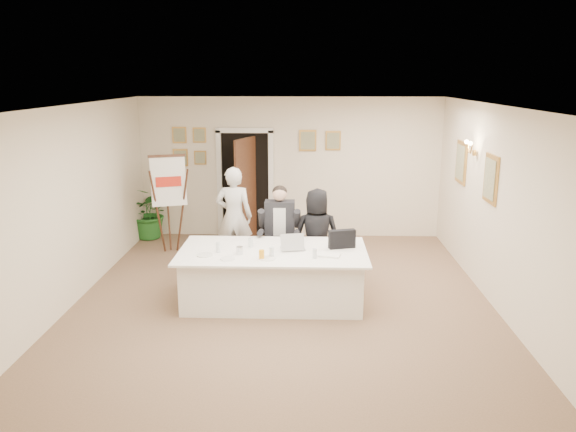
% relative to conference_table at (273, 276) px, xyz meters
% --- Properties ---
extents(floor, '(7.00, 7.00, 0.00)m').
position_rel_conference_table_xyz_m(floor, '(0.14, 0.01, -0.39)').
color(floor, brown).
rests_on(floor, ground).
extents(ceiling, '(6.00, 7.00, 0.02)m').
position_rel_conference_table_xyz_m(ceiling, '(0.14, 0.01, 2.41)').
color(ceiling, white).
rests_on(ceiling, wall_back).
extents(wall_back, '(6.00, 0.10, 2.80)m').
position_rel_conference_table_xyz_m(wall_back, '(0.14, 3.51, 1.01)').
color(wall_back, '#F2E6CC').
rests_on(wall_back, floor).
extents(wall_front, '(6.00, 0.10, 2.80)m').
position_rel_conference_table_xyz_m(wall_front, '(0.14, -3.49, 1.01)').
color(wall_front, '#F2E6CC').
rests_on(wall_front, floor).
extents(wall_left, '(0.10, 7.00, 2.80)m').
position_rel_conference_table_xyz_m(wall_left, '(-2.86, 0.01, 1.01)').
color(wall_left, '#F2E6CC').
rests_on(wall_left, floor).
extents(wall_right, '(0.10, 7.00, 2.80)m').
position_rel_conference_table_xyz_m(wall_right, '(3.14, 0.01, 1.01)').
color(wall_right, '#F2E6CC').
rests_on(wall_right, floor).
extents(doorway, '(1.14, 0.86, 2.20)m').
position_rel_conference_table_xyz_m(doorway, '(-0.74, 3.33, 0.65)').
color(doorway, black).
rests_on(doorway, floor).
extents(pictures_back_wall, '(3.40, 0.06, 0.80)m').
position_rel_conference_table_xyz_m(pictures_back_wall, '(-0.66, 3.48, 1.46)').
color(pictures_back_wall, '#BA8B3F').
rests_on(pictures_back_wall, wall_back).
extents(pictures_right_wall, '(0.06, 2.20, 0.80)m').
position_rel_conference_table_xyz_m(pictures_right_wall, '(3.11, 1.21, 1.36)').
color(pictures_right_wall, '#BA8B3F').
rests_on(pictures_right_wall, wall_right).
extents(wall_sconce, '(0.20, 0.30, 0.24)m').
position_rel_conference_table_xyz_m(wall_sconce, '(3.04, 1.21, 1.71)').
color(wall_sconce, '#B28439').
rests_on(wall_sconce, wall_right).
extents(conference_table, '(2.67, 1.42, 0.78)m').
position_rel_conference_table_xyz_m(conference_table, '(0.00, 0.00, 0.00)').
color(conference_table, white).
rests_on(conference_table, floor).
extents(seated_man, '(0.72, 0.76, 1.52)m').
position_rel_conference_table_xyz_m(seated_man, '(0.05, 1.05, 0.37)').
color(seated_man, black).
rests_on(seated_man, floor).
extents(flip_chart, '(0.65, 0.49, 1.79)m').
position_rel_conference_table_xyz_m(flip_chart, '(-2.04, 2.29, 0.44)').
color(flip_chart, '#361A11').
rests_on(flip_chart, floor).
extents(standing_man, '(0.64, 0.44, 1.72)m').
position_rel_conference_table_xyz_m(standing_man, '(-0.76, 1.61, 0.47)').
color(standing_man, silver).
rests_on(standing_man, floor).
extents(standing_woman, '(0.73, 0.48, 1.49)m').
position_rel_conference_table_xyz_m(standing_woman, '(0.64, 0.91, 0.35)').
color(standing_woman, black).
rests_on(standing_woman, floor).
extents(potted_palm, '(1.01, 0.89, 1.06)m').
position_rel_conference_table_xyz_m(potted_palm, '(-2.66, 3.21, 0.14)').
color(potted_palm, '#216422').
rests_on(potted_palm, floor).
extents(laptop, '(0.40, 0.42, 0.28)m').
position_rel_conference_table_xyz_m(laptop, '(0.28, 0.07, 0.52)').
color(laptop, '#B7BABC').
rests_on(laptop, conference_table).
extents(laptop_bag, '(0.40, 0.21, 0.27)m').
position_rel_conference_table_xyz_m(laptop_bag, '(0.99, 0.14, 0.52)').
color(laptop_bag, black).
rests_on(laptop_bag, conference_table).
extents(paper_stack, '(0.33, 0.27, 0.03)m').
position_rel_conference_table_xyz_m(paper_stack, '(0.80, -0.24, 0.40)').
color(paper_stack, white).
rests_on(paper_stack, conference_table).
extents(plate_left, '(0.26, 0.26, 0.01)m').
position_rel_conference_table_xyz_m(plate_left, '(-0.93, -0.27, 0.39)').
color(plate_left, white).
rests_on(plate_left, conference_table).
extents(plate_mid, '(0.25, 0.25, 0.01)m').
position_rel_conference_table_xyz_m(plate_mid, '(-0.59, -0.43, 0.39)').
color(plate_mid, white).
rests_on(plate_mid, conference_table).
extents(plate_near, '(0.27, 0.27, 0.01)m').
position_rel_conference_table_xyz_m(plate_near, '(-0.05, -0.40, 0.39)').
color(plate_near, white).
rests_on(plate_near, conference_table).
extents(glass_a, '(0.07, 0.07, 0.14)m').
position_rel_conference_table_xyz_m(glass_a, '(-0.76, -0.12, 0.45)').
color(glass_a, silver).
rests_on(glass_a, conference_table).
extents(glass_b, '(0.07, 0.07, 0.14)m').
position_rel_conference_table_xyz_m(glass_b, '(0.00, -0.31, 0.45)').
color(glass_b, silver).
rests_on(glass_b, conference_table).
extents(glass_c, '(0.08, 0.08, 0.14)m').
position_rel_conference_table_xyz_m(glass_c, '(0.59, -0.35, 0.45)').
color(glass_c, silver).
rests_on(glass_c, conference_table).
extents(glass_d, '(0.08, 0.08, 0.14)m').
position_rel_conference_table_xyz_m(glass_d, '(-0.33, 0.15, 0.45)').
color(glass_d, silver).
rests_on(glass_d, conference_table).
extents(oj_glass, '(0.09, 0.09, 0.13)m').
position_rel_conference_table_xyz_m(oj_glass, '(-0.13, -0.41, 0.45)').
color(oj_glass, orange).
rests_on(oj_glass, conference_table).
extents(steel_jug, '(0.11, 0.11, 0.11)m').
position_rel_conference_table_xyz_m(steel_jug, '(-0.45, -0.20, 0.44)').
color(steel_jug, silver).
rests_on(steel_jug, conference_table).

